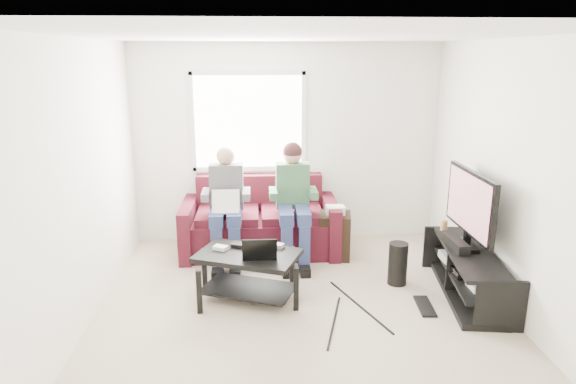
{
  "coord_description": "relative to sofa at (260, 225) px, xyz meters",
  "views": [
    {
      "loc": [
        -0.42,
        -4.42,
        2.46
      ],
      "look_at": [
        -0.09,
        0.6,
        1.09
      ],
      "focal_mm": 32.0,
      "sensor_mm": 36.0,
      "label": 1
    }
  ],
  "objects": [
    {
      "name": "floor",
      "position": [
        0.37,
        -1.81,
        -0.34
      ],
      "size": [
        4.5,
        4.5,
        0.0
      ],
      "primitive_type": "plane",
      "color": "beige",
      "rests_on": "ground"
    },
    {
      "name": "ceiling",
      "position": [
        0.37,
        -1.81,
        2.26
      ],
      "size": [
        4.5,
        4.5,
        0.0
      ],
      "primitive_type": "plane",
      "rotation": [
        3.14,
        0.0,
        0.0
      ],
      "color": "white",
      "rests_on": "wall_back"
    },
    {
      "name": "wall_back",
      "position": [
        0.37,
        0.44,
        0.96
      ],
      "size": [
        4.5,
        0.0,
        4.5
      ],
      "primitive_type": "plane",
      "rotation": [
        1.57,
        0.0,
        0.0
      ],
      "color": "white",
      "rests_on": "floor"
    },
    {
      "name": "wall_front",
      "position": [
        0.37,
        -4.06,
        0.96
      ],
      "size": [
        4.5,
        0.0,
        4.5
      ],
      "primitive_type": "plane",
      "rotation": [
        -1.57,
        0.0,
        0.0
      ],
      "color": "white",
      "rests_on": "floor"
    },
    {
      "name": "wall_left",
      "position": [
        -1.63,
        -1.81,
        0.96
      ],
      "size": [
        0.0,
        4.5,
        4.5
      ],
      "primitive_type": "plane",
      "rotation": [
        1.57,
        0.0,
        1.57
      ],
      "color": "white",
      "rests_on": "floor"
    },
    {
      "name": "wall_right",
      "position": [
        2.37,
        -1.81,
        0.96
      ],
      "size": [
        0.0,
        4.5,
        4.5
      ],
      "primitive_type": "plane",
      "rotation": [
        1.57,
        0.0,
        -1.57
      ],
      "color": "white",
      "rests_on": "floor"
    },
    {
      "name": "window",
      "position": [
        -0.13,
        0.42,
        1.26
      ],
      "size": [
        1.48,
        0.04,
        1.28
      ],
      "color": "white",
      "rests_on": "wall_back"
    },
    {
      "name": "sofa",
      "position": [
        0.0,
        0.0,
        0.0
      ],
      "size": [
        1.95,
        0.98,
        0.92
      ],
      "color": "#4F131C",
      "rests_on": "floor"
    },
    {
      "name": "person_left",
      "position": [
        -0.4,
        -0.36,
        0.43
      ],
      "size": [
        0.4,
        0.71,
        1.38
      ],
      "color": "navy",
      "rests_on": "sofa"
    },
    {
      "name": "person_right",
      "position": [
        0.4,
        -0.34,
        0.49
      ],
      "size": [
        0.4,
        0.71,
        1.43
      ],
      "color": "navy",
      "rests_on": "sofa"
    },
    {
      "name": "laptop_silver",
      "position": [
        -0.4,
        -0.53,
        0.42
      ],
      "size": [
        0.32,
        0.23,
        0.24
      ],
      "primitive_type": null,
      "rotation": [
        0.0,
        0.0,
        0.02
      ],
      "color": "silver",
      "rests_on": "person_left"
    },
    {
      "name": "coffee_table",
      "position": [
        -0.14,
        -1.37,
        0.04
      ],
      "size": [
        1.16,
        0.94,
        0.5
      ],
      "color": "black",
      "rests_on": "floor"
    },
    {
      "name": "laptop_black",
      "position": [
        -0.02,
        -1.45,
        0.29
      ],
      "size": [
        0.4,
        0.34,
        0.24
      ],
      "primitive_type": null,
      "rotation": [
        0.0,
        0.0,
        -0.36
      ],
      "color": "black",
      "rests_on": "coffee_table"
    },
    {
      "name": "controller_a",
      "position": [
        -0.42,
        -1.25,
        0.19
      ],
      "size": [
        0.17,
        0.14,
        0.04
      ],
      "primitive_type": "cube",
      "rotation": [
        0.0,
        0.0,
        -0.46
      ],
      "color": "silver",
      "rests_on": "coffee_table"
    },
    {
      "name": "controller_b",
      "position": [
        -0.24,
        -1.19,
        0.19
      ],
      "size": [
        0.16,
        0.13,
        0.04
      ],
      "primitive_type": "cube",
      "rotation": [
        0.0,
        0.0,
        -0.36
      ],
      "color": "black",
      "rests_on": "coffee_table"
    },
    {
      "name": "controller_c",
      "position": [
        0.16,
        -1.22,
        0.19
      ],
      "size": [
        0.17,
        0.14,
        0.04
      ],
      "primitive_type": "cube",
      "rotation": [
        0.0,
        0.0,
        -0.47
      ],
      "color": "gray",
      "rests_on": "coffee_table"
    },
    {
      "name": "tv_stand",
      "position": [
        2.14,
        -1.44,
        -0.11
      ],
      "size": [
        0.65,
        1.56,
        0.5
      ],
      "color": "black",
      "rests_on": "floor"
    },
    {
      "name": "tv",
      "position": [
        2.14,
        -1.34,
        0.62
      ],
      "size": [
        0.12,
        1.1,
        0.81
      ],
      "color": "black",
      "rests_on": "tv_stand"
    },
    {
      "name": "soundbar",
      "position": [
        2.02,
        -1.34,
        0.21
      ],
      "size": [
        0.12,
        0.5,
        0.1
      ],
      "primitive_type": "cube",
      "color": "black",
      "rests_on": "tv_stand"
    },
    {
      "name": "drink_cup",
      "position": [
        2.09,
        -0.81,
        0.22
      ],
      "size": [
        0.08,
        0.08,
        0.12
      ],
      "primitive_type": "cylinder",
      "color": "#B3844D",
      "rests_on": "tv_stand"
    },
    {
      "name": "console_white",
      "position": [
        2.14,
        -1.84,
        -0.04
      ],
      "size": [
        0.3,
        0.22,
        0.06
      ],
      "primitive_type": "cube",
      "color": "silver",
      "rests_on": "tv_stand"
    },
    {
      "name": "console_grey",
      "position": [
        2.14,
        -1.14,
        -0.03
      ],
      "size": [
        0.34,
        0.26,
        0.08
      ],
      "primitive_type": "cube",
      "color": "gray",
      "rests_on": "tv_stand"
    },
    {
      "name": "console_black",
      "position": [
        2.14,
        -1.49,
        -0.04
      ],
      "size": [
        0.38,
        0.3,
        0.07
      ],
      "primitive_type": "cube",
      "color": "black",
      "rests_on": "tv_stand"
    },
    {
      "name": "subwoofer",
      "position": [
        1.49,
        -1.12,
        -0.1
      ],
      "size": [
        0.21,
        0.21,
        0.47
      ],
      "primitive_type": "cylinder",
      "color": "black",
      "rests_on": "floor"
    },
    {
      "name": "keyboard_floor",
      "position": [
        1.62,
        -1.68,
        -0.32
      ],
      "size": [
        0.18,
        0.44,
        0.02
      ],
      "primitive_type": "cube",
      "rotation": [
        0.0,
        0.0,
        -0.08
      ],
      "color": "black",
      "rests_on": "floor"
    },
    {
      "name": "end_table",
      "position": [
        0.92,
        -0.31,
        -0.04
      ],
      "size": [
        0.38,
        0.38,
        0.66
      ],
      "color": "black",
      "rests_on": "floor"
    }
  ]
}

